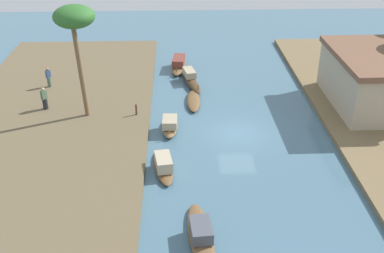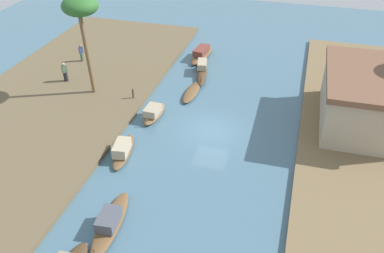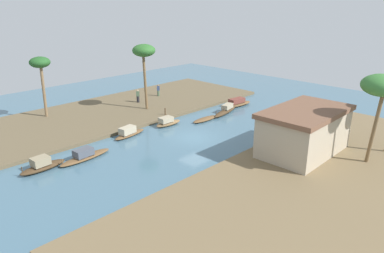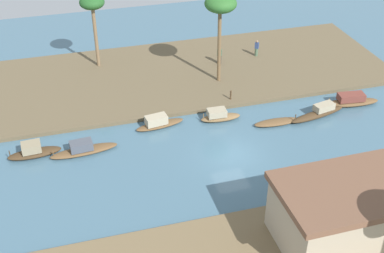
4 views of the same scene
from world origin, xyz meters
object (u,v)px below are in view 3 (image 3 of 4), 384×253
sampan_near_left_bank (42,165)px  sampan_with_red_awning (85,156)px  sampan_downstream_large (237,103)px  sampan_foreground (168,122)px  sampan_open_hull (205,119)px  person_on_near_bank (138,97)px  palm_tree_left_near (144,52)px  sampan_with_tall_canopy (129,133)px  mooring_post (165,111)px  riverside_building (304,131)px  palm_tree_left_far (40,65)px  palm_tree_right_tall (382,87)px  sampan_upstream_small (226,110)px  person_by_mooring (158,91)px

sampan_near_left_bank → sampan_with_red_awning: size_ratio=0.77×
sampan_downstream_large → sampan_foreground: bearing=2.7°
sampan_open_hull → person_on_near_bank: (1.26, -10.98, 0.88)m
sampan_near_left_bank → palm_tree_left_near: bearing=-160.4°
sampan_foreground → sampan_with_tall_canopy: bearing=-2.2°
sampan_foreground → mooring_post: bearing=-124.6°
riverside_building → sampan_with_tall_canopy: bearing=-62.6°
sampan_with_red_awning → mooring_post: 13.48m
sampan_near_left_bank → sampan_with_tall_canopy: (-9.61, -1.33, -0.02)m
palm_tree_left_near → sampan_downstream_large: bearing=144.8°
riverside_building → sampan_with_red_awning: bearing=-43.5°
palm_tree_left_far → palm_tree_right_tall: bearing=112.8°
person_on_near_bank → sampan_near_left_bank: bearing=-114.4°
person_on_near_bank → sampan_with_red_awning: bearing=-107.1°
sampan_upstream_small → palm_tree_left_near: 12.08m
sampan_upstream_small → sampan_open_hull: size_ratio=1.39×
sampan_upstream_small → palm_tree_left_far: size_ratio=0.76×
sampan_foreground → person_by_mooring: (-7.09, -9.83, 0.64)m
person_by_mooring → sampan_near_left_bank: bearing=-114.6°
palm_tree_left_near → palm_tree_right_tall: (-3.04, 25.78, -0.50)m
palm_tree_left_far → sampan_foreground: bearing=125.2°
sampan_foreground → sampan_open_hull: size_ratio=0.87×
sampan_downstream_large → sampan_open_hull: (7.30, 1.04, -0.24)m
sampan_foreground → palm_tree_left_far: 15.57m
sampan_with_tall_canopy → person_by_mooring: bearing=-150.7°
sampan_open_hull → person_by_mooring: size_ratio=2.34×
sampan_upstream_small → sampan_with_tall_canopy: (13.01, -2.06, 0.00)m
person_on_near_bank → person_by_mooring: (-4.08, -0.63, -0.02)m
sampan_near_left_bank → riverside_building: (-17.60, 13.67, 1.92)m
sampan_with_tall_canopy → sampan_open_hull: 9.48m
sampan_with_tall_canopy → mooring_post: mooring_post is taller
sampan_foreground → sampan_with_red_awning: (11.07, 1.54, -0.06)m
sampan_with_tall_canopy → palm_tree_left_near: bearing=-149.0°
mooring_post → sampan_foreground: bearing=53.3°
mooring_post → sampan_open_hull: bearing=120.2°
riverside_building → palm_tree_left_far: bearing=-67.4°
sampan_with_tall_canopy → riverside_building: size_ratio=0.47×
palm_tree_left_near → palm_tree_left_far: (10.18, -5.68, -0.95)m
sampan_near_left_bank → riverside_building: bearing=138.6°
sampan_open_hull → sampan_foreground: bearing=-21.8°
sampan_near_left_bank → sampan_with_red_awning: 3.56m
sampan_upstream_small → sampan_with_tall_canopy: bearing=-21.1°
sampan_upstream_small → sampan_open_hull: bearing=-10.7°
sampan_open_hull → palm_tree_left_near: bearing=-72.4°
sampan_foreground → sampan_open_hull: 4.62m
sampan_foreground → mooring_post: size_ratio=4.03×
mooring_post → riverside_building: 17.18m
sampan_with_tall_canopy → palm_tree_left_far: palm_tree_left_far is taller
palm_tree_left_near → palm_tree_right_tall: bearing=96.7°
palm_tree_left_far → palm_tree_right_tall: palm_tree_right_tall is taller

